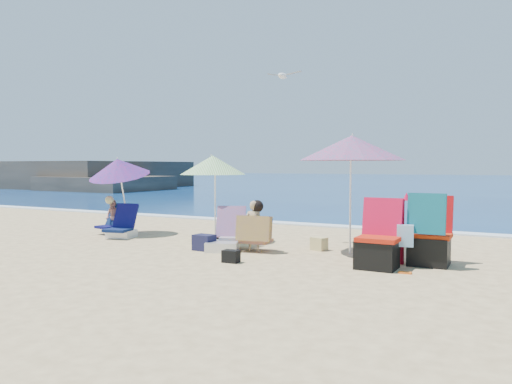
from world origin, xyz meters
The scene contains 20 objects.
ground centered at (0.00, 0.00, 0.00)m, with size 120.00×120.00×0.00m.
sea centered at (0.00, 45.00, -0.05)m, with size 120.00×80.00×0.12m.
foam centered at (0.00, 5.10, 0.02)m, with size 120.00×0.50×0.04m.
headland centered at (-27.29, 19.73, 0.57)m, with size 20.50×11.50×2.60m.
umbrella_turquoise centered at (1.45, 1.39, 1.92)m, with size 2.15×2.15×2.18m.
umbrella_striped centered at (-1.57, 1.45, 1.61)m, with size 1.81×1.81×1.84m.
umbrella_blue centered at (-4.06, 1.30, 1.56)m, with size 1.56×1.61×1.90m.
furled_umbrella centered at (2.48, 0.86, 0.64)m, with size 0.17×0.21×1.17m.
chair_navy centered at (-3.68, 0.99, 0.20)m, with size 0.67×0.82×0.74m.
chair_rainbow centered at (-0.77, 0.70, 0.22)m, with size 0.82×1.07×0.81m.
camp_chair_left centered at (2.22, 0.32, 0.33)m, with size 0.64×0.64×1.09m.
camp_chair_right centered at (2.87, 0.92, 0.42)m, with size 0.76×0.89×1.18m.
person_center centered at (-0.19, 0.74, 0.47)m, with size 0.68×0.59×0.96m.
person_left centered at (-4.29, 1.34, 0.41)m, with size 0.59×0.66×0.90m.
bag_navy_a centered at (-1.11, 0.43, 0.15)m, with size 0.41×0.31×0.30m.
bag_black_a centered at (-1.49, 1.81, 0.12)m, with size 0.36×0.29×0.24m.
bag_tan centered at (0.80, 1.48, 0.12)m, with size 0.34×0.29×0.25m.
bag_black_b centered at (-0.04, -0.36, 0.10)m, with size 0.28×0.20×0.21m.
orange_item centered at (2.68, 0.12, 0.01)m, with size 0.20×0.10×0.03m.
seagull centered at (-0.22, 2.00, 3.44)m, with size 0.75×0.35×0.12m.
Camera 1 is at (4.22, -7.46, 1.60)m, focal length 35.42 mm.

